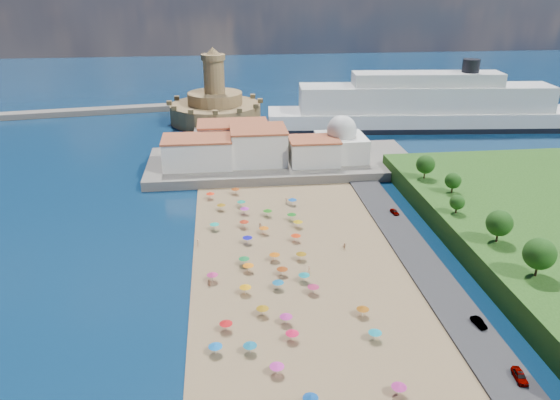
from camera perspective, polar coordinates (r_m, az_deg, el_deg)
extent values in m
plane|color=#071938|center=(120.06, -0.55, -8.20)|extent=(700.00, 700.00, 0.00)
cube|color=#59544C|center=(186.65, 0.16, 3.89)|extent=(90.00, 36.00, 3.00)
cube|color=#59544C|center=(219.01, -6.67, 6.51)|extent=(18.00, 70.00, 2.40)
cube|color=silver|center=(180.00, -8.61, 4.92)|extent=(22.00, 14.00, 9.00)
cube|color=silver|center=(181.88, -2.28, 5.68)|extent=(18.00, 16.00, 11.00)
cube|color=silver|center=(180.68, 3.55, 5.04)|extent=(16.00, 12.00, 8.00)
cube|color=silver|center=(193.15, -4.93, 6.47)|extent=(24.00, 14.00, 10.00)
cube|color=silver|center=(186.35, 6.39, 5.49)|extent=(16.00, 16.00, 8.00)
sphere|color=silver|center=(184.69, 6.47, 7.27)|extent=(10.00, 10.00, 10.00)
cylinder|color=silver|center=(183.72, 6.52, 8.41)|extent=(1.20, 1.20, 1.60)
cylinder|color=olive|center=(247.31, -6.74, 9.05)|extent=(40.00, 40.00, 8.00)
cylinder|color=olive|center=(245.88, -6.81, 10.52)|extent=(24.00, 24.00, 5.00)
cylinder|color=olive|center=(244.08, -6.92, 12.70)|extent=(9.00, 9.00, 14.00)
cylinder|color=olive|center=(242.82, -7.01, 14.60)|extent=(10.40, 10.40, 2.40)
cone|color=olive|center=(242.46, -7.04, 15.23)|extent=(6.00, 6.00, 3.00)
cube|color=black|center=(242.79, 14.67, 7.49)|extent=(133.69, 30.63, 2.13)
cube|color=silver|center=(242.08, 14.73, 8.15)|extent=(132.66, 30.14, 7.89)
cube|color=silver|center=(240.06, 14.95, 10.27)|extent=(106.16, 24.46, 10.52)
cube|color=silver|center=(238.59, 15.14, 12.12)|extent=(62.18, 17.33, 5.26)
cylinder|color=black|center=(243.33, 19.34, 13.10)|extent=(7.01, 7.01, 5.26)
cylinder|color=gray|center=(149.83, -3.70, -1.13)|extent=(0.07, 0.07, 2.00)
cone|color=#AF25A4|center=(149.47, -3.71, -0.82)|extent=(2.50, 2.50, 0.60)
cylinder|color=gray|center=(102.58, 9.88, -13.76)|extent=(0.07, 0.07, 2.00)
cone|color=teal|center=(102.06, 9.92, -13.36)|extent=(2.50, 2.50, 0.60)
cylinder|color=gray|center=(120.15, 0.24, -7.48)|extent=(0.07, 0.07, 2.00)
cone|color=#8B340C|center=(119.70, 0.24, -7.11)|extent=(2.50, 2.50, 0.60)
cylinder|color=gray|center=(92.27, 12.30, -18.82)|extent=(0.07, 0.07, 2.00)
cone|color=#A92478|center=(91.68, 12.35, -18.40)|extent=(2.50, 2.50, 0.60)
cylinder|color=gray|center=(125.87, -0.57, -5.98)|extent=(0.07, 0.07, 2.00)
cone|color=#D56009|center=(125.44, -0.57, -5.62)|extent=(2.50, 2.50, 0.60)
cylinder|color=gray|center=(160.87, -7.29, 0.44)|extent=(0.07, 0.07, 2.00)
cone|color=#F6270A|center=(160.53, -7.30, 0.74)|extent=(2.50, 2.50, 0.60)
cylinder|color=gray|center=(154.36, -4.06, -0.41)|extent=(0.07, 0.07, 2.00)
cone|color=#0E8568|center=(154.01, -4.07, -0.10)|extent=(2.50, 2.50, 0.60)
cylinder|color=gray|center=(155.35, 1.31, -0.20)|extent=(0.07, 0.07, 2.00)
cone|color=#0D48A9|center=(155.00, 1.31, 0.11)|extent=(2.50, 2.50, 0.60)
cylinder|color=gray|center=(141.42, -6.86, -2.77)|extent=(0.07, 0.07, 2.00)
cone|color=#119D84|center=(141.04, -6.88, -2.44)|extent=(2.50, 2.50, 0.60)
cylinder|color=gray|center=(133.82, -3.42, -4.18)|extent=(0.07, 0.07, 2.00)
cone|color=#0F0DAB|center=(133.41, -3.43, -3.84)|extent=(2.50, 2.50, 0.60)
cylinder|color=gray|center=(146.00, 1.23, -1.75)|extent=(0.07, 0.07, 2.00)
cone|color=#136C18|center=(145.63, 1.23, -1.43)|extent=(2.50, 2.50, 0.60)
cylinder|color=gray|center=(103.84, -5.65, -13.00)|extent=(0.07, 0.07, 2.00)
cone|color=red|center=(103.32, -5.67, -12.59)|extent=(2.50, 2.50, 0.60)
cylinder|color=gray|center=(121.74, -3.33, -7.09)|extent=(0.07, 0.07, 2.00)
cone|color=orange|center=(121.30, -3.34, -6.72)|extent=(2.50, 2.50, 0.60)
cylinder|color=gray|center=(108.39, 8.63, -11.46)|extent=(0.07, 0.07, 2.00)
cone|color=#8E4C0C|center=(107.89, 8.65, -11.07)|extent=(2.50, 2.50, 0.60)
cylinder|color=gray|center=(118.08, 2.53, -8.10)|extent=(0.07, 0.07, 2.00)
cone|color=#0E7D86|center=(117.62, 2.54, -7.72)|extent=(2.50, 2.50, 0.60)
cylinder|color=gray|center=(107.42, -1.83, -11.53)|extent=(0.07, 0.07, 2.00)
cone|color=#9A6C0E|center=(106.92, -1.84, -11.13)|extent=(2.50, 2.50, 0.60)
cylinder|color=gray|center=(134.61, 1.66, -3.98)|extent=(0.07, 0.07, 2.00)
cone|color=red|center=(134.21, 1.67, -3.64)|extent=(2.50, 2.50, 0.60)
cylinder|color=gray|center=(98.67, -6.75, -15.23)|extent=(0.07, 0.07, 2.00)
cone|color=blue|center=(98.12, -6.78, -14.82)|extent=(2.50, 2.50, 0.60)
cylinder|color=gray|center=(114.11, 3.49, -9.31)|extent=(0.07, 0.07, 2.00)
cone|color=#A5234F|center=(113.63, 3.51, -8.93)|extent=(2.50, 2.50, 0.60)
cylinder|color=gray|center=(142.09, -3.77, -2.52)|extent=(0.07, 0.07, 2.00)
cone|color=#A5230D|center=(141.71, -3.77, -2.19)|extent=(2.50, 2.50, 0.60)
cylinder|color=gray|center=(94.00, -0.32, -17.28)|extent=(0.07, 0.07, 2.00)
cone|color=#C52A9C|center=(93.43, -0.32, -16.85)|extent=(2.50, 2.50, 0.60)
cylinder|color=gray|center=(138.41, -1.69, -3.19)|extent=(0.07, 0.07, 2.00)
cone|color=#D9640B|center=(138.02, -1.70, -2.86)|extent=(2.50, 2.50, 0.60)
cylinder|color=gray|center=(163.45, -4.68, 0.92)|extent=(0.07, 0.07, 2.00)
cone|color=#91380D|center=(163.12, -4.69, 1.22)|extent=(2.50, 2.50, 0.60)
cylinder|color=gray|center=(124.49, -3.77, -6.38)|extent=(0.07, 0.07, 2.00)
cone|color=#147534|center=(124.06, -3.78, -6.02)|extent=(2.50, 2.50, 0.60)
cylinder|color=gray|center=(148.23, -1.31, -1.36)|extent=(0.07, 0.07, 2.00)
cone|color=#217915|center=(147.86, -1.31, -1.04)|extent=(2.50, 2.50, 0.60)
cylinder|color=gray|center=(114.02, -3.64, -9.34)|extent=(0.07, 0.07, 2.00)
cone|color=orange|center=(113.55, -3.65, -8.96)|extent=(2.50, 2.50, 0.60)
cone|color=#0B4291|center=(88.13, 3.21, -19.80)|extent=(2.50, 2.50, 0.60)
cylinder|color=gray|center=(118.92, -7.06, -8.02)|extent=(0.07, 0.07, 2.00)
cone|color=#B42666|center=(118.46, -7.08, -7.65)|extent=(2.50, 2.50, 0.60)
cylinder|color=gray|center=(101.00, 1.28, -14.03)|extent=(0.07, 0.07, 2.00)
cone|color=red|center=(100.46, 1.28, -13.62)|extent=(2.50, 2.50, 0.60)
cylinder|color=gray|center=(126.27, 2.23, -5.90)|extent=(0.07, 0.07, 2.00)
cone|color=#855D0C|center=(125.84, 2.24, -5.54)|extent=(2.50, 2.50, 0.60)
cylinder|color=gray|center=(141.85, 1.90, -2.52)|extent=(0.07, 0.07, 2.00)
cone|color=#C99D0A|center=(141.47, 1.90, -2.19)|extent=(2.50, 2.50, 0.60)
cylinder|color=gray|center=(105.14, 0.64, -12.36)|extent=(0.07, 0.07, 2.00)
cone|color=#AE2584|center=(104.63, 0.64, -11.96)|extent=(2.50, 2.50, 0.60)
cylinder|color=gray|center=(98.36, -3.15, -15.22)|extent=(0.07, 0.07, 2.00)
cone|color=#0F658B|center=(97.81, -3.16, -14.81)|extent=(2.50, 2.50, 0.60)
cylinder|color=gray|center=(115.37, -0.20, -8.87)|extent=(0.07, 0.07, 2.00)
cone|color=#106395|center=(114.90, -0.20, -8.49)|extent=(2.50, 2.50, 0.60)
cylinder|color=gray|center=(152.72, -6.16, -0.75)|extent=(0.07, 0.07, 2.00)
cone|color=#92650D|center=(152.37, -6.17, -0.44)|extent=(2.50, 2.50, 0.60)
imported|color=tan|center=(156.61, 0.64, -0.03)|extent=(0.71, 1.21, 1.84)
imported|color=tan|center=(141.56, -2.07, -2.68)|extent=(0.84, 0.69, 1.57)
imported|color=tan|center=(133.95, -8.55, -4.44)|extent=(0.76, 1.21, 1.79)
imported|color=tan|center=(121.69, 3.07, -7.21)|extent=(0.68, 0.67, 1.59)
imported|color=tan|center=(131.93, 6.74, -4.79)|extent=(1.60, 1.34, 1.73)
imported|color=tan|center=(117.34, -7.42, -8.59)|extent=(1.03, 1.04, 1.69)
imported|color=gray|center=(100.37, 23.78, -16.45)|extent=(2.27, 4.44, 1.45)
imported|color=gray|center=(152.09, 11.89, -1.20)|extent=(1.98, 3.75, 1.21)
imported|color=gray|center=(110.64, 20.06, -11.92)|extent=(1.96, 3.97, 1.25)
cylinder|color=#382314|center=(119.65, 25.24, -6.44)|extent=(0.50, 0.50, 3.53)
sphere|color=#14380F|center=(118.25, 25.49, -5.09)|extent=(6.36, 6.36, 6.36)
cylinder|color=#382314|center=(130.93, 21.77, -3.41)|extent=(0.50, 0.50, 3.26)
sphere|color=#14380F|center=(129.75, 21.95, -2.25)|extent=(5.87, 5.87, 5.87)
cylinder|color=#382314|center=(143.06, 17.94, -0.91)|extent=(0.50, 0.50, 2.10)
sphere|color=#14380F|center=(142.35, 18.03, -0.21)|extent=(3.79, 3.79, 3.79)
cylinder|color=#382314|center=(156.06, 17.54, 1.18)|extent=(0.50, 0.50, 2.48)
sphere|color=#14380F|center=(155.30, 17.63, 1.95)|extent=(4.46, 4.46, 4.46)
cylinder|color=#382314|center=(164.74, 14.87, 2.72)|extent=(0.50, 0.50, 3.06)
sphere|color=#14380F|center=(163.86, 14.97, 3.63)|extent=(5.50, 5.50, 5.50)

